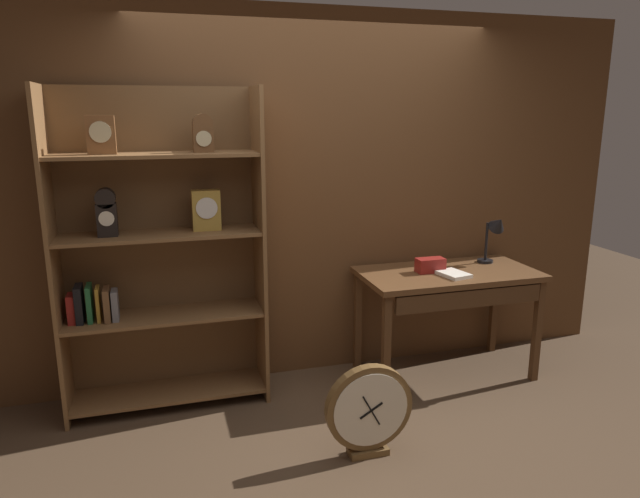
{
  "coord_description": "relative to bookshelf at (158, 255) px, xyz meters",
  "views": [
    {
      "loc": [
        -1.12,
        -2.66,
        1.91
      ],
      "look_at": [
        -0.15,
        0.68,
        1.07
      ],
      "focal_mm": 32.29,
      "sensor_mm": 36.0,
      "label": 1
    }
  ],
  "objects": [
    {
      "name": "bookshelf",
      "position": [
        0.0,
        0.0,
        0.0
      ],
      "size": [
        1.28,
        0.38,
        2.06
      ],
      "color": "brown",
      "rests_on": "ground"
    },
    {
      "name": "ground_plane",
      "position": [
        1.12,
        -1.04,
        -1.02
      ],
      "size": [
        10.0,
        10.0,
        0.0
      ],
      "primitive_type": "plane",
      "color": "#4C3826"
    },
    {
      "name": "open_repair_manual",
      "position": [
        1.96,
        -0.28,
        -0.21
      ],
      "size": [
        0.2,
        0.25,
        0.02
      ],
      "primitive_type": "cube",
      "rotation": [
        0.0,
        0.0,
        0.22
      ],
      "color": "silver",
      "rests_on": "workbench"
    },
    {
      "name": "round_clock_large",
      "position": [
        1.08,
        -0.98,
        -0.74
      ],
      "size": [
        0.51,
        0.11,
        0.55
      ],
      "color": "brown",
      "rests_on": "ground"
    },
    {
      "name": "toolbox_small",
      "position": [
        1.85,
        -0.14,
        -0.17
      ],
      "size": [
        0.2,
        0.1,
        0.1
      ],
      "primitive_type": "cube",
      "color": "maroon",
      "rests_on": "workbench"
    },
    {
      "name": "workbench",
      "position": [
        1.99,
        -0.19,
        -0.32
      ],
      "size": [
        1.27,
        0.65,
        0.79
      ],
      "color": "brown",
      "rests_on": "ground"
    },
    {
      "name": "back_wood_panel",
      "position": [
        1.12,
        0.23,
        0.28
      ],
      "size": [
        4.8,
        0.05,
        2.6
      ],
      "primitive_type": "cube",
      "color": "brown",
      "rests_on": "ground"
    },
    {
      "name": "desk_lamp",
      "position": [
        2.42,
        -0.05,
        0.03
      ],
      "size": [
        0.18,
        0.19,
        0.38
      ],
      "color": "black",
      "rests_on": "workbench"
    }
  ]
}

